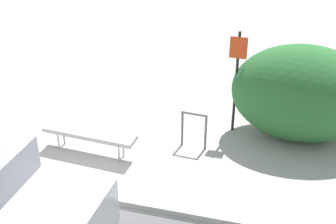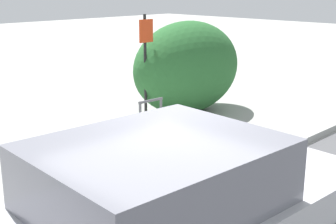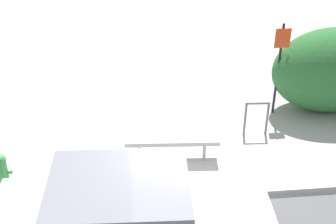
% 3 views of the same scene
% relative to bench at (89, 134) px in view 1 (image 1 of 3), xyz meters
% --- Properties ---
extents(ground_plane, '(60.00, 60.00, 0.00)m').
position_rel_bench_xyz_m(ground_plane, '(0.35, -1.31, -0.47)').
color(ground_plane, '#9E9E99').
extents(curb, '(60.00, 0.20, 0.13)m').
position_rel_bench_xyz_m(curb, '(0.35, -1.31, -0.40)').
color(curb, '#A8A8A3').
rests_on(curb, ground_plane).
extents(bench, '(1.97, 0.54, 0.52)m').
position_rel_bench_xyz_m(bench, '(0.00, 0.00, 0.00)').
color(bench, '#99999E').
rests_on(bench, ground_plane).
extents(bike_rack, '(0.55, 0.09, 0.83)m').
position_rel_bench_xyz_m(bike_rack, '(1.99, 0.75, 0.04)').
color(bike_rack, '#515156').
rests_on(bike_rack, ground_plane).
extents(sign_post, '(0.36, 0.08, 2.30)m').
position_rel_bench_xyz_m(sign_post, '(2.68, 1.64, 0.92)').
color(sign_post, black).
rests_on(sign_post, ground_plane).
extents(shrub_hedge, '(2.92, 1.76, 2.10)m').
position_rel_bench_xyz_m(shrub_hedge, '(4.05, 1.73, 0.58)').
color(shrub_hedge, '#28602D').
rests_on(shrub_hedge, ground_plane).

